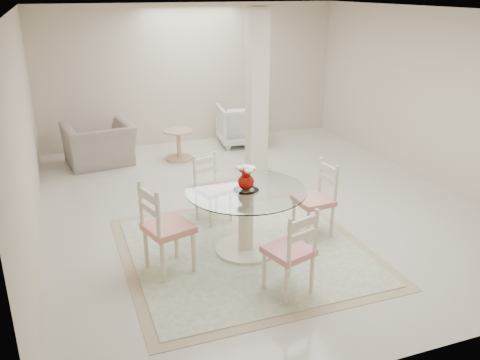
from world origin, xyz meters
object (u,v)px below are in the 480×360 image
object	(u,v)px
dining_table	(246,221)
red_vase	(246,177)
dining_chair_west	(162,222)
recliner_taupe	(99,144)
armchair_white	(241,125)
dining_chair_north	(210,183)
column	(257,93)
side_table	(179,146)
dining_chair_east	(319,194)
dining_chair_south	(294,246)

from	to	relation	value
dining_table	red_vase	bearing A→B (deg)	-33.69
dining_table	red_vase	distance (m)	0.55
dining_chair_west	recliner_taupe	distance (m)	4.02
red_vase	armchair_white	bearing A→B (deg)	70.59
dining_chair_west	recliner_taupe	size ratio (longest dim) A/B	1.02
dining_table	dining_chair_north	size ratio (longest dim) A/B	1.39
red_vase	dining_table	bearing A→B (deg)	146.31
dining_table	dining_chair_west	xyz separation A→B (m)	(-1.02, -0.13, 0.21)
red_vase	column	bearing A→B (deg)	65.68
dining_table	side_table	distance (m)	3.69
side_table	dining_table	bearing A→B (deg)	-91.37
dining_chair_north	side_table	distance (m)	2.70
recliner_taupe	column	bearing A→B (deg)	144.35
red_vase	dining_chair_east	xyz separation A→B (m)	(1.01, 0.11, -0.39)
red_vase	dining_chair_south	bearing A→B (deg)	-83.16
dining_table	dining_chair_north	world-z (taller)	dining_chair_north
dining_chair_west	dining_chair_east	bearing A→B (deg)	-99.74
recliner_taupe	side_table	bearing A→B (deg)	163.91
recliner_taupe	armchair_white	world-z (taller)	armchair_white
armchair_white	side_table	world-z (taller)	armchair_white
dining_chair_north	side_table	bearing A→B (deg)	67.55
dining_chair_north	column	bearing A→B (deg)	32.69
dining_chair_south	column	bearing A→B (deg)	-122.88
dining_chair_south	red_vase	bearing A→B (deg)	-99.79
dining_chair_east	armchair_white	xyz separation A→B (m)	(0.47, 4.09, -0.16)
side_table	armchair_white	bearing A→B (deg)	20.24
dining_chair_north	dining_chair_west	distance (m)	1.44
dining_chair_west	side_table	bearing A→B (deg)	-32.57
dining_chair_east	recliner_taupe	xyz separation A→B (m)	(-2.31, 3.77, -0.19)
recliner_taupe	armchair_white	bearing A→B (deg)	178.48
dining_table	dining_chair_south	size ratio (longest dim) A/B	1.32
red_vase	recliner_taupe	size ratio (longest dim) A/B	0.25
column	armchair_white	world-z (taller)	column
column	dining_chair_east	distance (m)	2.60
dining_chair_south	side_table	xyz separation A→B (m)	(-0.04, 4.69, -0.30)
red_vase	dining_chair_west	size ratio (longest dim) A/B	0.25
column	red_vase	xyz separation A→B (m)	(-1.17, -2.59, -0.39)
red_vase	side_table	xyz separation A→B (m)	(0.08, 3.68, -0.70)
column	dining_chair_west	distance (m)	3.56
red_vase	recliner_taupe	distance (m)	4.13
dining_chair_north	dining_chair_south	distance (m)	2.03
dining_chair_west	dining_chair_south	distance (m)	1.44
column	red_vase	distance (m)	2.87
dining_table	armchair_white	xyz separation A→B (m)	(1.48, 4.20, -0.01)
red_vase	dining_chair_south	world-z (taller)	red_vase
dining_chair_west	dining_chair_south	bearing A→B (deg)	-144.15
dining_chair_west	recliner_taupe	xyz separation A→B (m)	(-0.28, 4.00, -0.24)
dining_chair_east	dining_chair_west	world-z (taller)	dining_chair_west
armchair_white	dining_table	bearing A→B (deg)	77.96
dining_chair_east	dining_chair_south	xyz separation A→B (m)	(-0.89, -1.12, -0.00)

